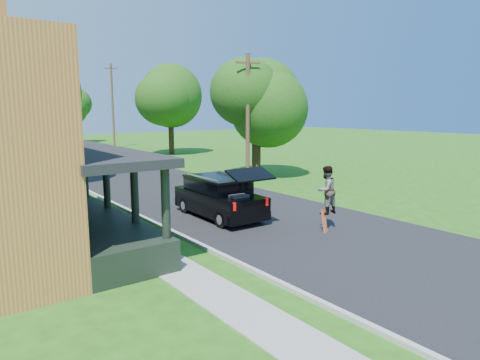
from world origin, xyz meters
TOP-DOWN VIEW (x-y plane):
  - ground at (0.00, 0.00)m, footprint 140.00×140.00m
  - street at (0.00, 20.00)m, footprint 8.00×120.00m
  - curb at (-4.05, 20.00)m, footprint 0.15×120.00m
  - sidewalk at (-5.60, 20.00)m, footprint 1.30×120.00m
  - black_suv at (-1.40, 5.36)m, footprint 1.97×4.84m
  - skateboarder at (0.67, 1.50)m, footprint 0.87×0.69m
  - skateboard at (0.45, 1.33)m, footprint 0.35×0.35m
  - tree_left_mid at (-6.04, 18.60)m, footprint 5.60×5.52m
  - tree_right_near at (6.16, 12.45)m, footprint 5.76×5.85m
  - tree_right_mid at (8.81, 29.14)m, footprint 6.85×6.70m
  - tree_right_far at (4.95, 50.76)m, footprint 6.27×5.89m
  - utility_pole_near at (4.50, 11.13)m, footprint 1.43×0.54m
  - utility_pole_far at (7.00, 39.73)m, footprint 1.46×0.50m

SIDE VIEW (x-z plane):
  - ground at x=0.00m, z-range 0.00..0.00m
  - street at x=0.00m, z-range -0.01..0.01m
  - curb at x=-4.05m, z-range -0.06..0.06m
  - sidewalk at x=-5.60m, z-range -0.01..0.01m
  - skateboard at x=0.45m, z-range -0.11..0.79m
  - black_suv at x=-1.40m, z-range -0.26..1.97m
  - skateboarder at x=0.67m, z-range 0.60..2.37m
  - utility_pole_near at x=4.50m, z-range 0.13..7.70m
  - utility_pole_far at x=7.00m, z-range 0.13..9.68m
  - tree_right_far at x=4.95m, z-range 1.23..9.07m
  - tree_right_near at x=6.16m, z-range 1.25..9.17m
  - tree_left_mid at x=-6.04m, z-range 1.19..9.31m
  - tree_right_mid at x=8.81m, z-range 1.32..10.54m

